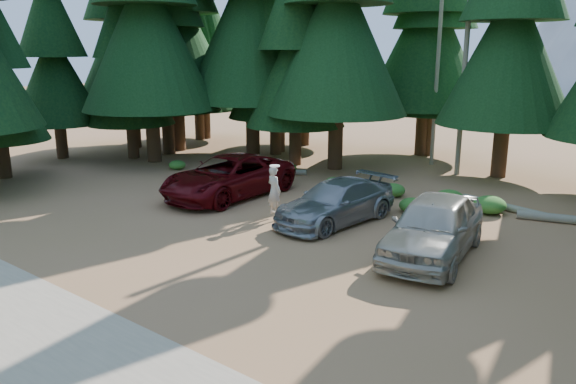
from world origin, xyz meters
name	(u,v)px	position (x,y,z in m)	size (l,w,h in m)	color
ground	(242,253)	(0.00, 0.00, 0.00)	(160.00, 160.00, 0.00)	#9B7042
gravel_strip	(33,338)	(0.00, -6.50, 0.01)	(26.00, 3.50, 0.01)	tan
forest_belt_north	(445,170)	(0.00, 15.00, 0.00)	(36.00, 7.00, 22.00)	black
forest_belt_west	(76,167)	(-15.50, 4.00, 0.00)	(6.00, 22.00, 22.00)	black
snag_front	(466,47)	(0.80, 14.50, 6.00)	(0.24, 0.24, 12.00)	gray
snag_back	(437,68)	(-1.20, 16.00, 5.00)	(0.20, 0.20, 10.00)	gray
red_pickup	(229,177)	(-4.97, 4.56, 0.85)	(2.81, 6.10, 1.70)	#54070B
silver_minivan_center	(336,202)	(0.47, 4.33, 0.73)	(2.06, 5.06, 1.47)	#919398
silver_minivan_right	(434,227)	(4.56, 3.32, 0.91)	(2.15, 5.35, 1.82)	#B3AD9F
frisbee_player	(274,190)	(-1.47, 3.29, 1.07)	(0.72, 0.56, 1.77)	beige
log_left	(270,171)	(-6.42, 8.93, 0.13)	(0.26, 0.26, 3.60)	gray
log_mid	(502,206)	(4.57, 9.59, 0.14)	(0.28, 0.28, 3.40)	gray
shrub_far_left	(286,168)	(-5.78, 9.35, 0.30)	(1.09, 1.09, 0.60)	#297121
shrub_left	(334,182)	(-2.46, 8.64, 0.22)	(0.79, 0.79, 0.44)	#297121
shrub_center_left	(393,190)	(0.37, 8.78, 0.27)	(0.99, 0.99, 0.54)	#297121
shrub_center_right	(413,205)	(2.06, 7.12, 0.28)	(1.00, 1.00, 0.55)	#297121
shrub_right	(449,198)	(2.76, 8.87, 0.31)	(1.14, 1.14, 0.63)	#297121
shrub_far_right	(490,205)	(4.36, 8.80, 0.33)	(1.19, 1.19, 0.65)	#297121
shrub_edge_west	(177,165)	(-10.79, 6.81, 0.23)	(0.84, 0.84, 0.46)	#297121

